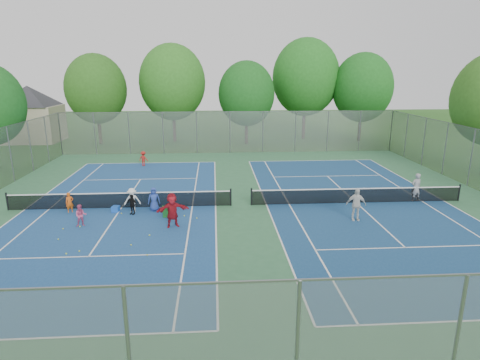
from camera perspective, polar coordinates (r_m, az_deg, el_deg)
name	(u,v)px	position (r m, az deg, el deg)	size (l,w,h in m)	color
ground	(241,205)	(23.86, 0.16, -3.64)	(120.00, 120.00, 0.00)	#24551A
court_pad	(241,205)	(23.86, 0.16, -3.63)	(32.00, 32.00, 0.01)	#316841
court_left	(122,208)	(24.42, -16.50, -3.80)	(10.97, 23.77, 0.01)	navy
court_right	(356,203)	(25.29, 16.21, -3.13)	(10.97, 23.77, 0.01)	navy
net_left	(121,201)	(24.29, -16.57, -2.82)	(12.87, 0.10, 0.91)	black
net_right	(357,196)	(25.16, 16.29, -2.18)	(12.87, 0.10, 0.91)	black
fence_north	(230,132)	(38.98, -1.44, 6.77)	(32.00, 0.10, 4.00)	gray
house	(29,104)	(50.95, -27.82, 9.55)	(11.03, 11.03, 7.30)	#B7A88C
tree_nw	(96,89)	(46.28, -19.81, 12.08)	(6.40, 6.40, 9.58)	#443326
tree_nl	(172,82)	(45.76, -9.59, 13.54)	(7.20, 7.20, 10.69)	#443326
tree_nc	(247,94)	(43.73, 0.94, 12.16)	(6.00, 6.00, 8.85)	#443326
tree_nr	(306,77)	(47.71, 9.32, 14.21)	(7.60, 7.60, 11.42)	#443326
tree_ne	(363,88)	(47.53, 17.05, 12.46)	(6.60, 6.60, 9.77)	#443326
ball_crate	(116,209)	(23.82, -17.26, -3.96)	(0.39, 0.39, 0.34)	blue
ball_hopper	(165,212)	(22.30, -10.56, -4.46)	(0.31, 0.31, 0.61)	#268B2F
student_a	(70,203)	(24.46, -23.07, -2.99)	(0.43, 0.28, 1.17)	#DD5A14
student_b	(81,216)	(22.11, -21.69, -4.72)	(0.57, 0.44, 1.17)	#CA4E7A
student_c	(132,200)	(23.36, -15.07, -2.79)	(0.90, 0.52, 1.40)	white
student_d	(132,204)	(23.01, -15.11, -3.38)	(0.68, 0.28, 1.17)	black
student_e	(154,199)	(23.28, -12.15, -2.68)	(0.68, 0.44, 1.39)	#2A449C
student_f	(172,210)	(20.67, -9.60, -4.26)	(1.66, 0.53, 1.79)	maroon
child_far_baseline	(144,159)	(34.62, -13.56, 2.97)	(0.81, 0.46, 1.25)	#AB1D18
instructor	(416,187)	(26.58, 23.75, -0.98)	(0.65, 0.43, 1.78)	gray
teen_court_b	(356,204)	(22.15, 16.17, -3.35)	(1.04, 0.43, 1.78)	silver
tennis_ball_0	(184,216)	(22.27, -7.91, -5.10)	(0.07, 0.07, 0.07)	#DCEC36
tennis_ball_1	(58,240)	(20.94, -24.42, -7.73)	(0.07, 0.07, 0.07)	#B2D030
tennis_ball_2	(150,236)	(20.03, -12.74, -7.71)	(0.07, 0.07, 0.07)	#C7E836
tennis_ball_3	(197,218)	(21.84, -6.16, -5.45)	(0.07, 0.07, 0.07)	#B8CA2F
tennis_ball_5	(80,227)	(22.16, -21.81, -6.20)	(0.07, 0.07, 0.07)	#D3F037
tennis_ball_6	(131,245)	(19.18, -15.23, -8.94)	(0.07, 0.07, 0.07)	yellow
tennis_ball_7	(63,229)	(22.18, -23.86, -6.40)	(0.07, 0.07, 0.07)	#C9D230
tennis_ball_8	(122,214)	(23.38, -16.50, -4.61)	(0.07, 0.07, 0.07)	gold
tennis_ball_9	(66,254)	(19.24, -23.47, -9.64)	(0.07, 0.07, 0.07)	#CDE735
tennis_ball_10	(147,255)	(18.03, -13.06, -10.40)	(0.07, 0.07, 0.07)	gold
tennis_ball_11	(79,251)	(19.28, -21.88, -9.41)	(0.07, 0.07, 0.07)	#D3DF34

